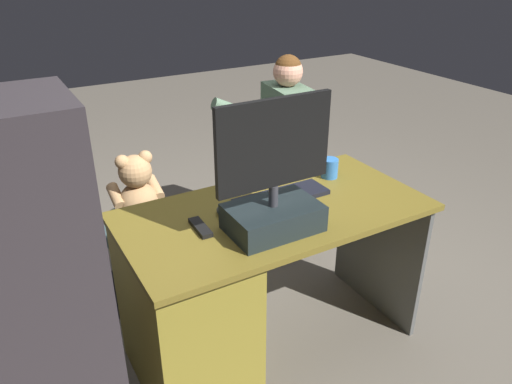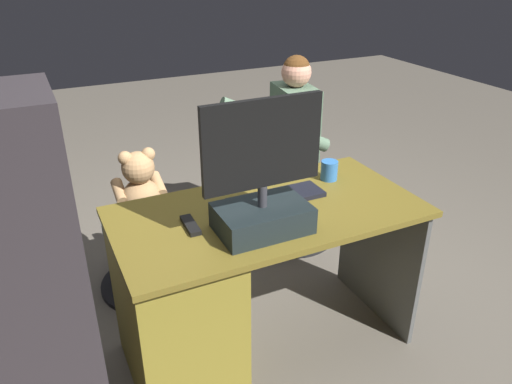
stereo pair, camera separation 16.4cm
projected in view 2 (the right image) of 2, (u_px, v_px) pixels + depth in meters
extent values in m
plane|color=#645D51|center=(232.00, 293.00, 2.72)|extent=(10.00, 10.00, 0.00)
cube|color=brown|center=(268.00, 212.00, 2.05)|extent=(1.28, 0.66, 0.03)
cube|color=olive|center=(176.00, 311.00, 2.05)|extent=(0.41, 0.60, 0.71)
cube|color=#4E504E|center=(378.00, 251.00, 2.46)|extent=(0.02, 0.59, 0.71)
cube|color=black|center=(262.00, 218.00, 1.88)|extent=(0.35, 0.23, 0.10)
cylinder|color=#333338|center=(262.00, 196.00, 1.84)|extent=(0.04, 0.04, 0.08)
cube|color=black|center=(263.00, 144.00, 1.74)|extent=(0.46, 0.02, 0.33)
cube|color=#19598C|center=(261.00, 143.00, 1.75)|extent=(0.42, 0.00, 0.30)
cube|color=black|center=(276.00, 197.00, 2.12)|extent=(0.42, 0.14, 0.02)
ellipsoid|color=#2C302D|center=(217.00, 210.00, 2.00)|extent=(0.06, 0.10, 0.04)
cylinder|color=#3372BF|center=(329.00, 170.00, 2.29)|extent=(0.08, 0.08, 0.09)
cube|color=black|center=(190.00, 225.00, 1.91)|extent=(0.05, 0.15, 0.02)
cylinder|color=black|center=(151.00, 281.00, 2.79)|extent=(0.55, 0.55, 0.03)
cylinder|color=gray|center=(148.00, 254.00, 2.71)|extent=(0.04, 0.04, 0.35)
cylinder|color=#354A4B|center=(144.00, 221.00, 2.62)|extent=(0.44, 0.44, 0.06)
ellipsoid|color=tan|center=(142.00, 198.00, 2.56)|extent=(0.20, 0.17, 0.21)
sphere|color=tan|center=(138.00, 168.00, 2.48)|extent=(0.17, 0.17, 0.17)
sphere|color=beige|center=(135.00, 165.00, 2.54)|extent=(0.06, 0.06, 0.06)
sphere|color=tan|center=(148.00, 154.00, 2.47)|extent=(0.07, 0.07, 0.07)
sphere|color=tan|center=(125.00, 158.00, 2.43)|extent=(0.07, 0.07, 0.07)
cylinder|color=tan|center=(158.00, 184.00, 2.61)|extent=(0.06, 0.16, 0.11)
cylinder|color=tan|center=(119.00, 192.00, 2.53)|extent=(0.06, 0.16, 0.11)
cylinder|color=tan|center=(147.00, 199.00, 2.70)|extent=(0.07, 0.13, 0.07)
cylinder|color=tan|center=(128.00, 203.00, 2.66)|extent=(0.07, 0.13, 0.07)
cylinder|color=black|center=(291.00, 233.00, 3.26)|extent=(0.56, 0.56, 0.03)
cylinder|color=gray|center=(291.00, 208.00, 3.18)|extent=(0.04, 0.04, 0.35)
cylinder|color=#524D4F|center=(292.00, 179.00, 3.09)|extent=(0.44, 0.44, 0.06)
cube|color=#557158|center=(294.00, 132.00, 2.95)|extent=(0.24, 0.34, 0.56)
sphere|color=tan|center=(296.00, 72.00, 2.79)|extent=(0.17, 0.17, 0.17)
sphere|color=#533216|center=(296.00, 69.00, 2.78)|extent=(0.16, 0.16, 0.16)
cylinder|color=#557158|center=(293.00, 133.00, 2.69)|extent=(0.44, 0.13, 0.26)
cylinder|color=#557158|center=(254.00, 115.00, 2.99)|extent=(0.44, 0.13, 0.26)
cylinder|color=#402C3C|center=(277.00, 184.00, 2.91)|extent=(0.38, 0.15, 0.11)
cylinder|color=#402C3C|center=(250.00, 227.00, 2.93)|extent=(0.10, 0.10, 0.44)
cylinder|color=#402C3C|center=(260.00, 173.00, 3.04)|extent=(0.38, 0.15, 0.11)
cylinder|color=#402C3C|center=(235.00, 215.00, 3.06)|extent=(0.10, 0.10, 0.44)
cube|color=#2C262A|center=(17.00, 308.00, 1.56)|extent=(0.44, 0.36, 1.37)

